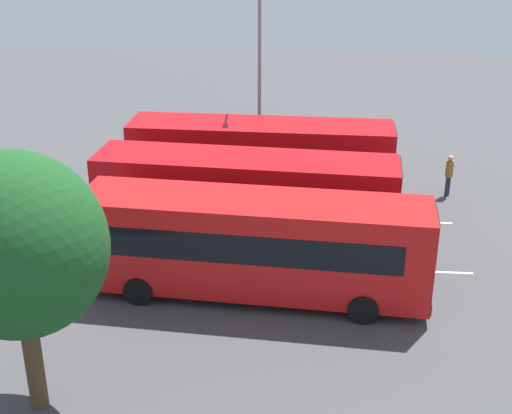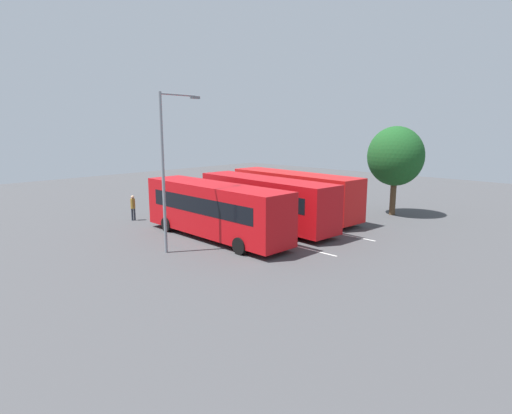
# 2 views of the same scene
# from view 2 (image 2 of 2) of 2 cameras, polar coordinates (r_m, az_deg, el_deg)

# --- Properties ---
(ground_plane) EXTENTS (71.82, 71.82, 0.00)m
(ground_plane) POSITION_cam_2_polar(r_m,az_deg,el_deg) (28.28, 0.41, -2.63)
(ground_plane) COLOR #424244
(bus_far_left) EXTENTS (10.96, 3.22, 3.26)m
(bus_far_left) POSITION_cam_2_polar(r_m,az_deg,el_deg) (31.03, 5.13, 1.89)
(bus_far_left) COLOR red
(bus_far_left) RESTS_ON ground
(bus_center_left) EXTENTS (10.95, 3.19, 3.26)m
(bus_center_left) POSITION_cam_2_polar(r_m,az_deg,el_deg) (27.77, 1.22, 0.88)
(bus_center_left) COLOR #B70C11
(bus_center_left) RESTS_ON ground
(bus_center_right) EXTENTS (10.87, 2.80, 3.26)m
(bus_center_right) POSITION_cam_2_polar(r_m,az_deg,el_deg) (25.08, -5.65, -0.26)
(bus_center_right) COLOR #B70C11
(bus_center_right) RESTS_ON ground
(pedestrian) EXTENTS (0.45, 0.45, 1.81)m
(pedestrian) POSITION_cam_2_polar(r_m,az_deg,el_deg) (31.10, -16.31, 0.18)
(pedestrian) COLOR #232833
(pedestrian) RESTS_ON ground
(street_lamp) EXTENTS (0.36, 2.69, 8.30)m
(street_lamp) POSITION_cam_2_polar(r_m,az_deg,el_deg) (22.30, -12.00, 5.93)
(street_lamp) COLOR gray
(street_lamp) RESTS_ON ground
(depot_tree) EXTENTS (4.19, 3.77, 6.63)m
(depot_tree) POSITION_cam_2_polar(r_m,az_deg,el_deg) (33.09, 18.35, 6.51)
(depot_tree) COLOR #4C3823
(depot_tree) RESTS_ON ground
(lane_stripe_outer_left) EXTENTS (14.94, 0.19, 0.01)m
(lane_stripe_outer_left) POSITION_cam_2_polar(r_m,az_deg,el_deg) (29.75, 3.10, -1.97)
(lane_stripe_outer_left) COLOR silver
(lane_stripe_outer_left) RESTS_ON ground
(lane_stripe_inner_left) EXTENTS (14.94, 0.19, 0.01)m
(lane_stripe_inner_left) POSITION_cam_2_polar(r_m,az_deg,el_deg) (26.89, -2.57, -3.35)
(lane_stripe_inner_left) COLOR silver
(lane_stripe_inner_left) RESTS_ON ground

